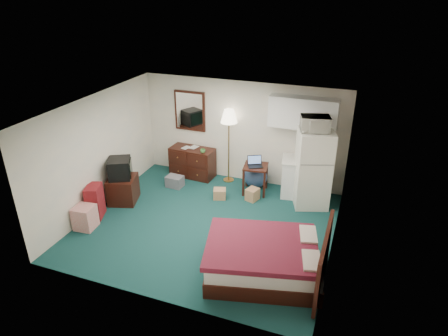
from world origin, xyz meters
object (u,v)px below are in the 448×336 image
at_px(kitchen_counter, 300,178).
at_px(bed, 264,259).
at_px(desk, 255,179).
at_px(tv_stand, 123,189).
at_px(suitcase, 95,201).
at_px(floor_lamp, 229,146).
at_px(dresser, 193,162).
at_px(fridge, 313,169).

relative_size(kitchen_counter, bed, 0.47).
xyz_separation_m(desk, tv_stand, (-2.69, -1.44, -0.05)).
distance_m(tv_stand, suitcase, 0.79).
distance_m(floor_lamp, desk, 1.04).
bearing_deg(floor_lamp, desk, -24.13).
height_order(floor_lamp, suitcase, floor_lamp).
distance_m(desk, tv_stand, 3.05).
height_order(dresser, bed, dresser).
distance_m(dresser, fridge, 3.12).
xyz_separation_m(floor_lamp, suitcase, (-2.08, -2.56, -0.56)).
height_order(dresser, suitcase, dresser).
height_order(floor_lamp, tv_stand, floor_lamp).
relative_size(desk, kitchen_counter, 0.79).
bearing_deg(desk, fridge, -12.45).
height_order(kitchen_counter, suitcase, kitchen_counter).
distance_m(floor_lamp, bed, 3.62).
bearing_deg(kitchen_counter, dresser, 169.72).
bearing_deg(suitcase, bed, -27.95).
bearing_deg(desk, bed, -79.32).
height_order(bed, suitcase, suitcase).
height_order(dresser, fridge, fridge).
xyz_separation_m(fridge, bed, (-0.36, -2.66, -0.58)).
bearing_deg(suitcase, desk, 17.74).
xyz_separation_m(bed, tv_stand, (-3.64, 1.31, -0.00)).
height_order(dresser, floor_lamp, floor_lamp).
xyz_separation_m(kitchen_counter, bed, (-0.05, -2.97, -0.14)).
relative_size(bed, suitcase, 2.58).
height_order(dresser, desk, dresser).
xyz_separation_m(dresser, kitchen_counter, (2.75, -0.07, 0.06)).
xyz_separation_m(dresser, desk, (1.75, -0.29, -0.03)).
relative_size(dresser, tv_stand, 1.73).
xyz_separation_m(fridge, tv_stand, (-4.00, -1.35, -0.58)).
height_order(dresser, kitchen_counter, kitchen_counter).
distance_m(dresser, kitchen_counter, 2.75).
xyz_separation_m(kitchen_counter, fridge, (0.31, -0.31, 0.44)).
distance_m(kitchen_counter, tv_stand, 4.05).
bearing_deg(suitcase, fridge, 6.99).
height_order(kitchen_counter, bed, kitchen_counter).
height_order(kitchen_counter, tv_stand, kitchen_counter).
bearing_deg(floor_lamp, fridge, -12.05).
relative_size(floor_lamp, tv_stand, 2.87).
bearing_deg(tv_stand, suitcase, -120.90).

